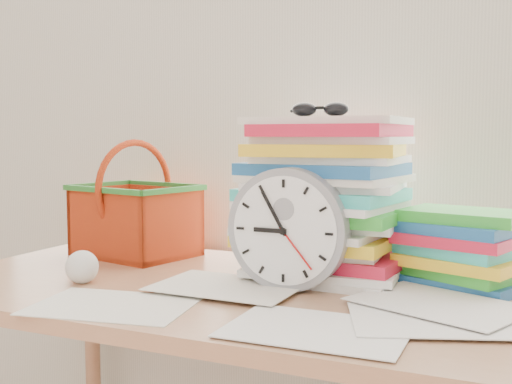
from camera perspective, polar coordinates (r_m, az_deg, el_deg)
The scene contains 9 objects.
curtain at distance 1.68m, azimuth 4.92°, elevation 13.11°, with size 2.40×0.01×2.50m, color silver.
desk at distance 1.37m, azimuth -0.67°, elevation -11.47°, with size 1.40×0.70×0.75m.
paper_stack at distance 1.43m, azimuth 6.21°, elevation -0.52°, with size 0.35×0.29×0.35m, color white, non-canonical shape.
clock at distance 1.30m, azimuth 2.91°, elevation -3.32°, with size 0.25×0.25×0.05m, color gray.
sunglasses at distance 1.36m, azimuth 5.71°, elevation 7.32°, with size 0.14×0.12×0.03m, color black, non-canonical shape.
book_stack at distance 1.39m, azimuth 17.18°, elevation -4.85°, with size 0.27×0.21×0.16m, color white, non-canonical shape.
basket at distance 1.70m, azimuth -10.67°, elevation -0.64°, with size 0.29×0.23×0.30m, color #C73C13, non-canonical shape.
crumpled_ball at distance 1.42m, azimuth -15.22°, elevation -6.42°, with size 0.07×0.07×0.07m, color white.
scattered_papers at distance 1.35m, azimuth -0.67°, elevation -8.18°, with size 1.26×0.42×0.02m, color white, non-canonical shape.
Camera 1 is at (0.55, 0.41, 1.06)m, focal length 45.00 mm.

